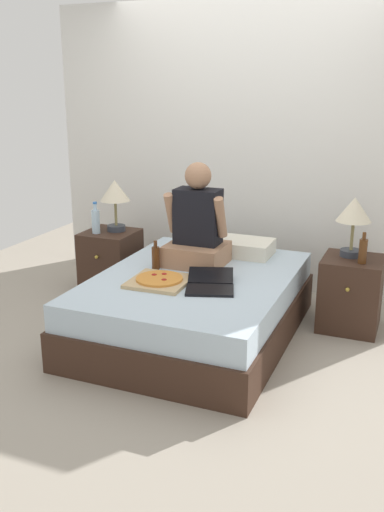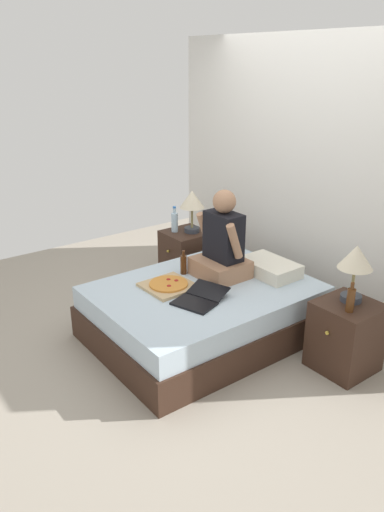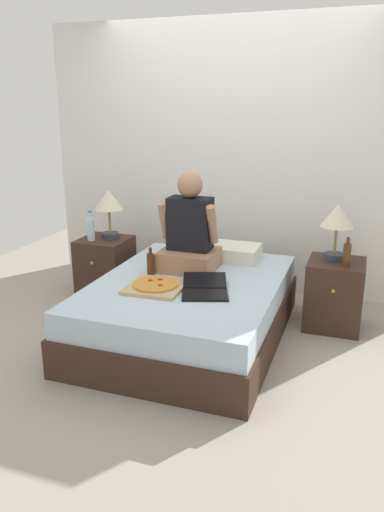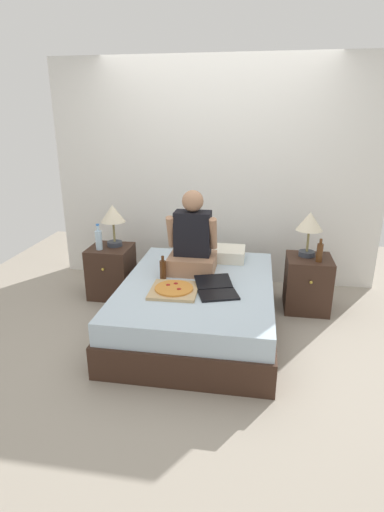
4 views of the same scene
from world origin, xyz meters
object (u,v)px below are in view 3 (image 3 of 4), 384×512
at_px(beer_bottle_on_bed, 151,263).
at_px(person_seated, 190,234).
at_px(bed, 189,309).
at_px(beer_bottle, 347,254).
at_px(lamp_on_right_nightstand, 337,220).
at_px(nightstand_right, 334,294).
at_px(laptop, 205,290).
at_px(pizza_box, 156,286).
at_px(lamp_on_left_nightstand, 109,203).
at_px(water_bottle, 91,229).
at_px(nightstand_left, 106,267).

bearing_deg(beer_bottle_on_bed, person_seated, 46.16).
xyz_separation_m(bed, person_seated, (-0.09, 0.27, 0.52)).
height_order(bed, beer_bottle, beer_bottle).
distance_m(lamp_on_right_nightstand, beer_bottle, 0.29).
xyz_separation_m(bed, nightstand_right, (1.04, 0.58, 0.05)).
bearing_deg(laptop, beer_bottle_on_bed, 156.31).
relative_size(lamp_on_right_nightstand, pizza_box, 1.09).
xyz_separation_m(lamp_on_left_nightstand, beer_bottle_on_bed, (0.67, -0.60, -0.32)).
xyz_separation_m(nightstand_right, pizza_box, (-1.21, -0.82, 0.21)).
height_order(water_bottle, pizza_box, water_bottle).
relative_size(nightstand_right, lamp_on_right_nightstand, 1.23).
bearing_deg(laptop, water_bottle, 152.40).
height_order(lamp_on_right_nightstand, laptop, lamp_on_right_nightstand).
bearing_deg(lamp_on_right_nightstand, person_seated, -162.27).
relative_size(bed, pizza_box, 4.48).
relative_size(water_bottle, beer_bottle_on_bed, 1.25).
bearing_deg(beer_bottle, person_seated, -170.42).
xyz_separation_m(bed, nightstand_left, (-1.04, 0.58, 0.05)).
bearing_deg(beer_bottle, nightstand_left, 177.34).
xyz_separation_m(nightstand_left, beer_bottle_on_bed, (0.71, -0.55, 0.28)).
distance_m(nightstand_left, lamp_on_right_nightstand, 2.14).
bearing_deg(bed, lamp_on_right_nightstand, 31.76).
bearing_deg(pizza_box, beer_bottle, 29.37).
height_order(water_bottle, nightstand_right, water_bottle).
relative_size(lamp_on_right_nightstand, beer_bottle, 1.96).
distance_m(nightstand_right, lamp_on_right_nightstand, 0.61).
distance_m(bed, nightstand_left, 1.19).
xyz_separation_m(lamp_on_right_nightstand, laptop, (-0.82, -0.83, -0.39)).
height_order(nightstand_left, pizza_box, nightstand_left).
relative_size(lamp_on_left_nightstand, lamp_on_right_nightstand, 1.00).
bearing_deg(person_seated, nightstand_left, 162.28).
height_order(bed, lamp_on_right_nightstand, lamp_on_right_nightstand).
distance_m(water_bottle, nightstand_right, 2.20).
bearing_deg(beer_bottle, lamp_on_right_nightstand, 123.69).
distance_m(lamp_on_right_nightstand, person_seated, 1.17).
xyz_separation_m(pizza_box, beer_bottle_on_bed, (-0.16, 0.27, 0.07)).
relative_size(beer_bottle, laptop, 0.47).
bearing_deg(bed, person_seated, 108.74).
bearing_deg(nightstand_right, bed, -151.05).
bearing_deg(nightstand_left, bed, -28.95).
xyz_separation_m(bed, water_bottle, (-1.12, 0.49, 0.44)).
bearing_deg(pizza_box, water_bottle, 142.53).
xyz_separation_m(beer_bottle, person_seated, (-1.21, -0.20, 0.10)).
distance_m(beer_bottle, laptop, 1.15).
bearing_deg(nightstand_left, water_bottle, -131.65).
distance_m(nightstand_right, laptop, 1.17).
bearing_deg(lamp_on_left_nightstand, laptop, -34.70).
distance_m(bed, beer_bottle_on_bed, 0.47).
distance_m(beer_bottle, person_seated, 1.23).
bearing_deg(water_bottle, person_seated, -11.71).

